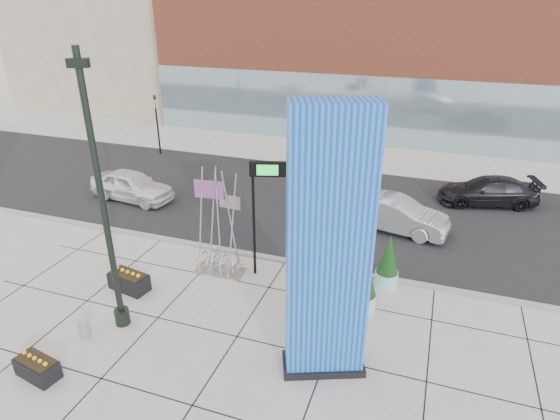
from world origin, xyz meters
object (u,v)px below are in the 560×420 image
(car_white_west, at_px, (132,186))
(blue_pylon, at_px, (328,256))
(lamp_post, at_px, (107,227))
(overhead_street_sign, at_px, (273,181))
(car_silver_mid, at_px, (395,215))
(public_art_sculpture, at_px, (219,246))
(concrete_bollard, at_px, (84,330))

(car_white_west, bearing_deg, blue_pylon, -118.53)
(lamp_post, height_order, car_white_west, lamp_post)
(lamp_post, height_order, overhead_street_sign, lamp_post)
(lamp_post, xyz_separation_m, overhead_street_sign, (3.87, 4.44, 0.37))
(car_silver_mid, bearing_deg, blue_pylon, -174.86)
(public_art_sculpture, bearing_deg, car_white_west, 145.02)
(car_white_west, bearing_deg, public_art_sculpture, -117.38)
(lamp_post, bearing_deg, overhead_street_sign, 48.88)
(overhead_street_sign, height_order, car_white_west, overhead_street_sign)
(blue_pylon, relative_size, car_silver_mid, 1.64)
(lamp_post, relative_size, public_art_sculpture, 2.03)
(car_silver_mid, bearing_deg, overhead_street_sign, 155.34)
(blue_pylon, height_order, concrete_bollard, blue_pylon)
(lamp_post, distance_m, concrete_bollard, 3.58)
(overhead_street_sign, distance_m, car_silver_mid, 7.70)
(concrete_bollard, bearing_deg, lamp_post, 57.16)
(overhead_street_sign, xyz_separation_m, car_silver_mid, (4.02, 5.70, -3.25))
(blue_pylon, xyz_separation_m, lamp_post, (-6.96, -0.25, -0.18))
(blue_pylon, distance_m, overhead_street_sign, 5.21)
(lamp_post, distance_m, public_art_sculpture, 5.09)
(lamp_post, bearing_deg, public_art_sculpture, 67.31)
(blue_pylon, distance_m, lamp_post, 6.97)
(overhead_street_sign, distance_m, car_white_west, 11.42)
(blue_pylon, distance_m, public_art_sculpture, 7.04)
(overhead_street_sign, relative_size, car_white_west, 1.00)
(concrete_bollard, relative_size, car_white_west, 0.14)
(lamp_post, height_order, concrete_bollard, lamp_post)
(concrete_bollard, relative_size, car_silver_mid, 0.14)
(car_silver_mid, bearing_deg, car_white_west, 104.61)
(public_art_sculpture, height_order, car_silver_mid, public_art_sculpture)
(concrete_bollard, relative_size, overhead_street_sign, 0.14)
(lamp_post, bearing_deg, concrete_bollard, -122.84)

